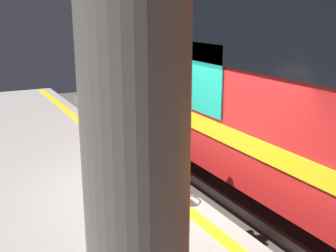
{
  "coord_description": "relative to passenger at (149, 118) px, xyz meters",
  "views": [
    {
      "loc": [
        -4.26,
        2.55,
        3.26
      ],
      "look_at": [
        0.08,
        0.3,
        1.91
      ],
      "focal_mm": 44.55,
      "sensor_mm": 36.0,
      "label": 1
    }
  ],
  "objects": [
    {
      "name": "track_rail_near",
      "position": [
        -0.16,
        -1.91,
        -1.94
      ],
      "size": [
        21.85,
        0.08,
        0.16
      ],
      "primitive_type": "cube",
      "color": "slate",
      "rests_on": "ground"
    },
    {
      "name": "station_column",
      "position": [
        -2.95,
        1.41,
        0.66
      ],
      "size": [
        0.44,
        0.44,
        3.34
      ],
      "primitive_type": "cylinder",
      "color": "#59544C",
      "rests_on": "platform"
    },
    {
      "name": "passenger",
      "position": [
        0.0,
        0.0,
        0.0
      ],
      "size": [
        0.57,
        0.55,
        1.71
      ],
      "color": "#383347",
      "rests_on": "platform"
    },
    {
      "name": "handbag",
      "position": [
        -0.36,
        -0.09,
        -0.82
      ],
      "size": [
        0.32,
        0.29,
        0.41
      ],
      "color": "black",
      "rests_on": "platform"
    },
    {
      "name": "safety_line",
      "position": [
        -0.16,
        -0.22,
        -1.0
      ],
      "size": [
        16.47,
        0.16,
        0.01
      ],
      "primitive_type": "cube",
      "color": "yellow",
      "rests_on": "platform"
    }
  ]
}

